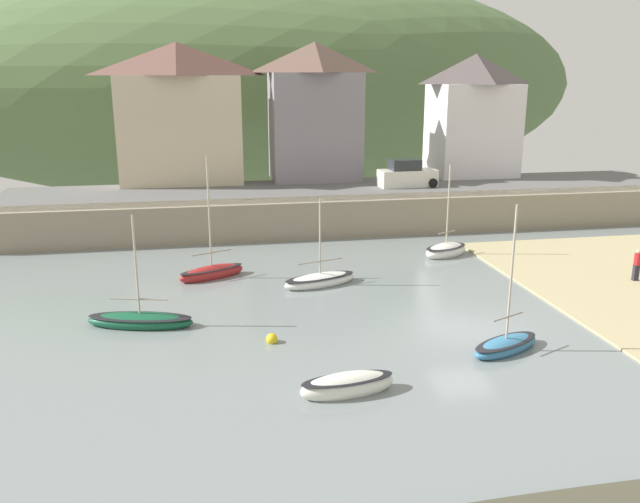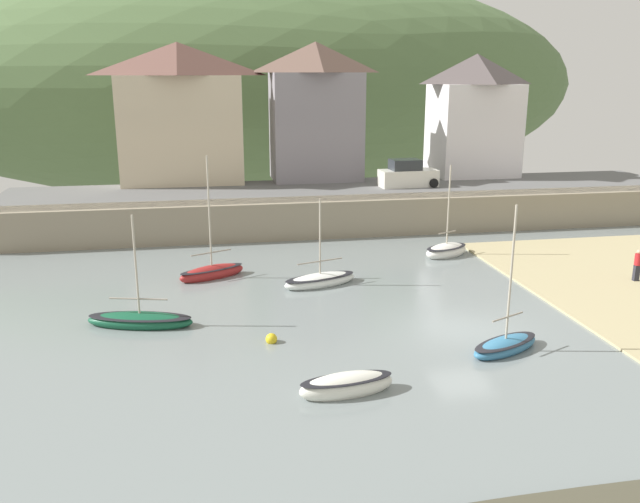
% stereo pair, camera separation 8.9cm
% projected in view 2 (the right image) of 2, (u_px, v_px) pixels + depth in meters
% --- Properties ---
extents(quay_seawall, '(48.00, 9.40, 2.40)m').
position_uv_depth(quay_seawall, '(363.00, 212.00, 43.22)').
color(quay_seawall, gray).
rests_on(quay_seawall, ground).
extents(hillside_backdrop, '(80.00, 44.00, 25.86)m').
position_uv_depth(hillside_backdrop, '(239.00, 84.00, 75.98)').
color(hillside_backdrop, '#537043').
rests_on(hillside_backdrop, ground).
extents(waterfront_building_left, '(8.98, 4.42, 9.98)m').
position_uv_depth(waterfront_building_left, '(180.00, 113.00, 46.90)').
color(waterfront_building_left, beige).
rests_on(waterfront_building_left, ground).
extents(waterfront_building_centre, '(6.90, 4.78, 10.08)m').
position_uv_depth(waterfront_building_centre, '(316.00, 111.00, 48.58)').
color(waterfront_building_centre, gray).
rests_on(waterfront_building_centre, ground).
extents(waterfront_building_right, '(6.55, 5.36, 9.30)m').
position_uv_depth(waterfront_building_right, '(474.00, 114.00, 50.83)').
color(waterfront_building_right, silver).
rests_on(waterfront_building_right, ground).
extents(sailboat_tall_mast, '(3.65, 2.41, 6.51)m').
position_uv_depth(sailboat_tall_mast, '(212.00, 272.00, 33.62)').
color(sailboat_tall_mast, maroon).
rests_on(sailboat_tall_mast, ground).
extents(sailboat_white_hull, '(3.46, 2.42, 5.83)m').
position_uv_depth(sailboat_white_hull, '(505.00, 345.00, 24.74)').
color(sailboat_white_hull, teal).
rests_on(sailboat_white_hull, ground).
extents(motorboat_with_cabin, '(4.09, 2.41, 4.57)m').
position_uv_depth(motorboat_with_cabin, '(320.00, 280.00, 32.47)').
color(motorboat_with_cabin, white).
rests_on(motorboat_with_cabin, ground).
extents(sailboat_far_left, '(3.24, 2.49, 5.49)m').
position_uv_depth(sailboat_far_left, '(446.00, 250.00, 37.70)').
color(sailboat_far_left, white).
rests_on(sailboat_far_left, ground).
extents(sailboat_nearest_shore, '(4.68, 2.39, 4.92)m').
position_uv_depth(sailboat_nearest_shore, '(140.00, 320.00, 27.24)').
color(sailboat_nearest_shore, '#145235').
rests_on(sailboat_nearest_shore, ground).
extents(fishing_boat_green, '(3.37, 1.46, 0.94)m').
position_uv_depth(fishing_boat_green, '(346.00, 385.00, 21.44)').
color(fishing_boat_green, white).
rests_on(fishing_boat_green, ground).
extents(parked_car_near_slipway, '(4.18, 1.91, 1.95)m').
position_uv_depth(parked_car_near_slipway, '(407.00, 175.00, 46.46)').
color(parked_car_near_slipway, silver).
rests_on(parked_car_near_slipway, ground).
extents(person_near_water, '(0.34, 0.34, 1.62)m').
position_uv_depth(person_near_water, '(637.00, 264.00, 32.68)').
color(person_near_water, '#282833').
rests_on(person_near_water, ground).
extents(mooring_buoy, '(0.46, 0.46, 0.46)m').
position_uv_depth(mooring_buoy, '(271.00, 339.00, 25.56)').
color(mooring_buoy, yellow).
rests_on(mooring_buoy, ground).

